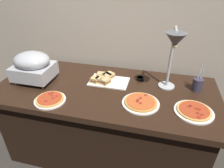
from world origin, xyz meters
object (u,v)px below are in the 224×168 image
pizza_plate_raised_stand (194,111)px  utensil_holder (197,84)px  pizza_plate_front (50,100)px  heat_lamp (174,46)px  sauce_cup_near (140,79)px  chafing_dish (33,66)px  sandwich_platter (105,79)px  pizza_plate_center (141,103)px

pizza_plate_raised_stand → utensil_holder: size_ratio=1.20×
pizza_plate_front → heat_lamp: bearing=20.0°
heat_lamp → pizza_plate_raised_stand: (0.20, -0.20, -0.40)m
sauce_cup_near → pizza_plate_raised_stand: bearing=-40.9°
heat_lamp → chafing_dish: bearing=-176.7°
chafing_dish → sandwich_platter: (0.62, 0.14, -0.13)m
pizza_plate_raised_stand → sauce_cup_near: same height
pizza_plate_front → sauce_cup_near: bearing=37.9°
pizza_plate_center → pizza_plate_front: bearing=-169.1°
pizza_plate_front → pizza_plate_center: (0.69, 0.13, -0.00)m
chafing_dish → pizza_plate_front: (0.28, -0.25, -0.14)m
heat_lamp → utensil_holder: bearing=26.4°
utensil_holder → sandwich_platter: bearing=-176.7°
heat_lamp → pizza_plate_center: heat_lamp is taller
pizza_plate_raised_stand → sauce_cup_near: (-0.43, 0.37, 0.00)m
sauce_cup_near → utensil_holder: size_ratio=0.29×
chafing_dish → heat_lamp: size_ratio=0.63×
chafing_dish → pizza_plate_front: size_ratio=1.37×
chafing_dish → pizza_plate_raised_stand: (1.35, -0.13, -0.14)m
pizza_plate_raised_stand → sandwich_platter: sandwich_platter is taller
pizza_plate_center → pizza_plate_raised_stand: bearing=-1.5°
pizza_plate_raised_stand → utensil_holder: bearing=81.1°
pizza_plate_front → pizza_plate_raised_stand: 1.08m
pizza_plate_front → sauce_cup_near: same height
chafing_dish → utensil_holder: bearing=7.7°
pizza_plate_center → sauce_cup_near: bearing=97.8°
chafing_dish → sauce_cup_near: size_ratio=4.97×
chafing_dish → utensil_holder: 1.42m
pizza_plate_front → sandwich_platter: (0.34, 0.40, 0.01)m
chafing_dish → pizza_plate_front: bearing=-41.9°
chafing_dish → sauce_cup_near: chafing_dish is taller
sandwich_platter → sauce_cup_near: 0.32m
pizza_plate_front → pizza_plate_center: 0.70m
utensil_holder → pizza_plate_raised_stand: bearing=-98.9°
sauce_cup_near → utensil_holder: utensil_holder is taller
chafing_dish → utensil_holder: size_ratio=1.45×
pizza_plate_center → sandwich_platter: (-0.35, 0.26, 0.01)m
pizza_plate_raised_stand → sandwich_platter: bearing=159.7°
chafing_dish → pizza_plate_center: (0.97, -0.12, -0.14)m
pizza_plate_front → pizza_plate_center: same height
pizza_plate_center → chafing_dish: bearing=173.0°
heat_lamp → pizza_plate_center: bearing=-135.0°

